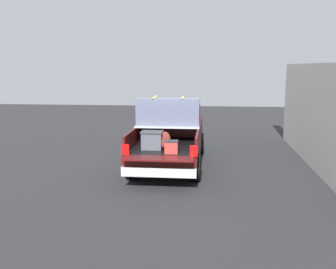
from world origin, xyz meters
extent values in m
plane|color=#262628|center=(0.00, 0.00, 0.00)|extent=(40.00, 40.00, 0.00)
cube|color=#470F0F|center=(0.00, 0.00, 0.61)|extent=(5.50, 1.92, 0.48)
cube|color=black|center=(-1.20, 0.00, 0.87)|extent=(2.80, 1.80, 0.04)
cube|color=#470F0F|center=(-1.20, 0.93, 1.10)|extent=(2.80, 0.06, 0.50)
cube|color=#470F0F|center=(-1.20, -0.93, 1.10)|extent=(2.80, 0.06, 0.50)
cube|color=#470F0F|center=(0.17, 0.00, 1.10)|extent=(0.06, 1.80, 0.50)
cube|color=#470F0F|center=(-2.88, 0.00, 0.87)|extent=(0.55, 1.80, 0.04)
cube|color=#B2B2B7|center=(-0.43, 0.00, 1.37)|extent=(1.25, 1.92, 0.04)
cube|color=#470F0F|center=(1.35, 0.00, 1.10)|extent=(2.30, 1.92, 0.50)
cube|color=#2D3842|center=(1.25, 0.00, 1.65)|extent=(1.94, 1.76, 0.59)
cube|color=#470F0F|center=(2.70, 0.00, 1.04)|extent=(0.40, 1.82, 0.38)
cube|color=#B2B2B7|center=(-2.72, 0.00, 0.49)|extent=(0.24, 1.92, 0.24)
cube|color=red|center=(-2.62, 0.88, 1.03)|extent=(0.06, 0.20, 0.28)
cube|color=red|center=(-2.62, -0.88, 1.03)|extent=(0.06, 0.20, 0.28)
cylinder|color=black|center=(1.75, 0.88, 0.39)|extent=(0.78, 0.30, 0.78)
cylinder|color=black|center=(1.75, -0.88, 0.39)|extent=(0.78, 0.30, 0.78)
cylinder|color=black|center=(-1.75, 0.88, 0.39)|extent=(0.78, 0.30, 0.78)
cylinder|color=black|center=(-1.75, -0.88, 0.39)|extent=(0.78, 0.30, 0.78)
cube|color=#474C56|center=(-1.83, 0.31, 1.12)|extent=(0.40, 0.55, 0.45)
cube|color=#31353C|center=(-1.83, 0.31, 1.37)|extent=(0.44, 0.59, 0.05)
ellipsoid|color=maroon|center=(-1.81, -0.05, 1.14)|extent=(0.20, 0.33, 0.49)
ellipsoid|color=maroon|center=(-1.92, -0.05, 1.06)|extent=(0.09, 0.23, 0.22)
cube|color=red|center=(-2.30, -0.28, 1.04)|extent=(0.26, 0.34, 0.30)
cube|color=#262628|center=(-2.30, -0.28, 1.21)|extent=(0.28, 0.36, 0.04)
cube|color=#4C5166|center=(-0.43, 0.00, 1.60)|extent=(0.87, 1.89, 0.42)
cube|color=#4C5166|center=(-0.78, 0.00, 2.01)|extent=(0.16, 1.89, 0.40)
cube|color=#4C5166|center=(-0.38, 0.84, 1.92)|extent=(0.63, 0.20, 0.22)
cube|color=#4C5166|center=(-0.38, -0.84, 1.92)|extent=(0.63, 0.20, 0.22)
cube|color=yellow|center=(-0.43, 0.42, 2.22)|extent=(0.97, 0.03, 0.02)
cube|color=yellow|center=(-0.43, -0.42, 2.22)|extent=(0.97, 0.03, 0.02)
cube|color=silver|center=(-0.16, -4.62, 1.62)|extent=(10.93, 0.36, 3.24)
camera|label=1|loc=(-12.62, -1.33, 3.13)|focal=43.23mm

